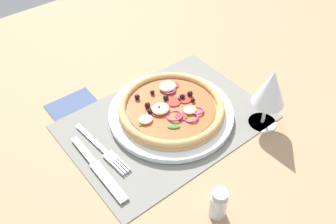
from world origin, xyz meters
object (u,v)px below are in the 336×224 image
at_px(fork, 104,150).
at_px(pepper_shaker, 218,204).
at_px(plate, 171,113).
at_px(pizza, 171,108).
at_px(wine_glass, 271,90).
at_px(knife, 98,169).
at_px(napkin, 75,108).

xyz_separation_m(fork, pepper_shaker, (-0.09, 0.26, 0.03)).
relative_size(plate, pepper_shaker, 4.32).
bearing_deg(fork, pizza, 84.00).
bearing_deg(wine_glass, knife, -17.91).
bearing_deg(pepper_shaker, knife, -61.48).
bearing_deg(fork, pepper_shaker, 14.03).
bearing_deg(pizza, pepper_shaker, 69.38).
distance_m(pizza, fork, 0.18).
distance_m(plate, pepper_shaker, 0.27).
relative_size(wine_glass, pepper_shaker, 2.22).
xyz_separation_m(plate, pizza, (0.00, -0.00, 0.02)).
bearing_deg(wine_glass, pizza, -44.43).
height_order(knife, pepper_shaker, pepper_shaker).
height_order(pizza, fork, pizza).
relative_size(fork, pepper_shaker, 2.70).
xyz_separation_m(pizza, wine_glass, (-0.15, 0.15, 0.07)).
distance_m(napkin, pepper_shaker, 0.42).
distance_m(knife, pepper_shaker, 0.25).
relative_size(knife, pepper_shaker, 2.99).
bearing_deg(napkin, fork, 84.03).
height_order(plate, fork, plate).
bearing_deg(knife, napkin, 165.65).
bearing_deg(wine_glass, plate, -44.32).
relative_size(plate, pizza, 1.17).
bearing_deg(pizza, knife, 7.87).
xyz_separation_m(plate, knife, (0.21, 0.03, -0.00)).
relative_size(knife, wine_glass, 1.34).
distance_m(fork, napkin, 0.16).
bearing_deg(napkin, knife, 75.40).
height_order(wine_glass, napkin, wine_glass).
bearing_deg(knife, wine_glass, 72.33).
bearing_deg(plate, napkin, -45.69).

